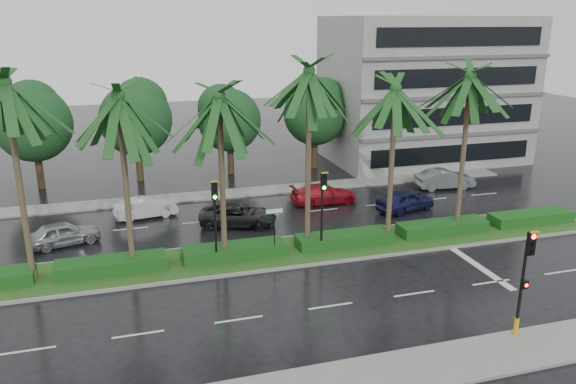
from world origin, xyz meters
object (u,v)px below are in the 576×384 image
object	(u,v)px
car_white	(146,208)
car_darkgrey	(238,215)
car_grey	(445,179)
car_blue	(405,200)
signal_near	(524,279)
car_red	(324,194)
street_sign	(274,220)
car_silver	(63,234)
signal_median_left	(215,210)

from	to	relation	value
car_white	car_darkgrey	bearing A→B (deg)	-128.70
car_grey	car_blue	bearing A→B (deg)	130.67
signal_near	car_darkgrey	size ratio (longest dim) A/B	0.96
car_grey	car_red	bearing A→B (deg)	99.50
signal_near	car_grey	world-z (taller)	signal_near
car_darkgrey	car_blue	size ratio (longest dim) A/B	1.13
street_sign	car_darkgrey	world-z (taller)	street_sign
car_white	car_darkgrey	xyz separation A→B (m)	(5.18, -2.98, 0.01)
car_darkgrey	car_grey	xyz separation A→B (m)	(15.89, 3.26, 0.07)
car_blue	car_grey	bearing A→B (deg)	-69.85
car_silver	car_white	bearing A→B (deg)	-70.14
signal_near	car_silver	world-z (taller)	signal_near
street_sign	car_silver	size ratio (longest dim) A/B	0.68
signal_near	signal_median_left	world-z (taller)	signal_median_left
car_white	car_grey	world-z (taller)	car_grey
car_silver	car_red	size ratio (longest dim) A/B	0.86
car_white	car_grey	xyz separation A→B (m)	(21.07, 0.28, 0.08)
car_silver	car_red	world-z (taller)	car_silver
signal_median_left	car_grey	size ratio (longest dim) A/B	1.03
street_sign	car_darkgrey	bearing A→B (deg)	98.67
car_white	car_red	size ratio (longest dim) A/B	0.85
car_silver	car_darkgrey	world-z (taller)	car_silver
street_sign	car_darkgrey	size ratio (longest dim) A/B	0.57
signal_median_left	car_darkgrey	size ratio (longest dim) A/B	0.96
street_sign	car_darkgrey	distance (m)	5.61
car_white	signal_near	bearing A→B (deg)	-153.25
signal_median_left	car_blue	xyz separation A→B (m)	(13.00, 5.13, -2.31)
signal_median_left	car_silver	bearing A→B (deg)	145.23
car_silver	car_red	xyz separation A→B (m)	(16.00, 2.80, -0.01)
car_silver	car_darkgrey	xyz separation A→B (m)	(9.68, 0.32, -0.02)
car_blue	car_grey	distance (m)	6.25
signal_near	car_red	size ratio (longest dim) A/B	0.98
car_silver	signal_near	bearing A→B (deg)	-146.81
car_red	car_grey	size ratio (longest dim) A/B	1.04
signal_median_left	street_sign	world-z (taller)	signal_median_left
car_white	car_silver	bearing A→B (deg)	117.47
car_white	car_red	bearing A→B (deg)	-101.28
signal_median_left	street_sign	size ratio (longest dim) A/B	1.68
signal_near	car_red	bearing A→B (deg)	94.84
signal_near	car_blue	world-z (taller)	signal_near
car_blue	car_red	bearing A→B (deg)	41.71
car_red	signal_median_left	bearing A→B (deg)	133.85
car_grey	car_darkgrey	bearing A→B (deg)	106.46
car_silver	street_sign	bearing A→B (deg)	-131.98
street_sign	car_white	xyz separation A→B (m)	(-6.00, 8.33, -1.50)
signal_median_left	car_white	distance (m)	9.33
street_sign	car_grey	bearing A→B (deg)	29.71
car_white	car_red	distance (m)	11.51
street_sign	signal_near	bearing A→B (deg)	-54.66
car_darkgrey	street_sign	bearing A→B (deg)	-154.13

